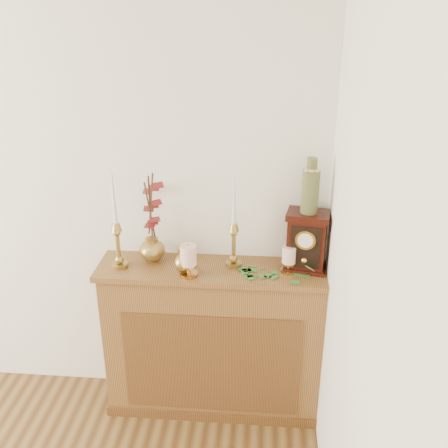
# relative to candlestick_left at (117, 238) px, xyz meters

# --- Properties ---
(console_shelf) EXTENTS (1.24, 0.34, 0.93)m
(console_shelf) POSITION_rel_candlestick_left_xyz_m (0.50, 0.04, -0.66)
(console_shelf) COLOR brown
(console_shelf) RESTS_ON ground
(candlestick_left) EXTENTS (0.09, 0.09, 0.52)m
(candlestick_left) POSITION_rel_candlestick_left_xyz_m (0.00, 0.00, 0.00)
(candlestick_left) COLOR #B09146
(candlestick_left) RESTS_ON console_shelf
(candlestick_center) EXTENTS (0.08, 0.08, 0.51)m
(candlestick_center) POSITION_rel_candlestick_left_xyz_m (0.60, 0.07, -0.01)
(candlestick_center) COLOR #B09146
(candlestick_center) RESTS_ON console_shelf
(bud_vase) EXTENTS (0.10, 0.10, 0.15)m
(bud_vase) POSITION_rel_candlestick_left_xyz_m (0.35, -0.04, -0.09)
(bud_vase) COLOR #B09146
(bud_vase) RESTS_ON console_shelf
(ginger_jar) EXTENTS (0.21, 0.23, 0.52)m
(ginger_jar) POSITION_rel_candlestick_left_xyz_m (0.17, 0.12, 0.06)
(ginger_jar) COLOR #B09146
(ginger_jar) RESTS_ON console_shelf
(pillar_candle_left) EXTENTS (0.09, 0.09, 0.18)m
(pillar_candle_left) POSITION_rel_candlestick_left_xyz_m (0.38, -0.06, -0.07)
(pillar_candle_left) COLOR #B47E3F
(pillar_candle_left) RESTS_ON console_shelf
(pillar_candle_right) EXTENTS (0.08, 0.08, 0.16)m
(pillar_candle_right) POSITION_rel_candlestick_left_xyz_m (0.89, 0.02, -0.09)
(pillar_candle_right) COLOR #B47E3F
(pillar_candle_right) RESTS_ON console_shelf
(ivy_garland) EXTENTS (0.44, 0.20, 0.07)m
(ivy_garland) POSITION_rel_candlestick_left_xyz_m (0.85, -0.05, -0.16)
(ivy_garland) COLOR #376A28
(ivy_garland) RESTS_ON console_shelf
(mantel_clock) EXTENTS (0.24, 0.19, 0.32)m
(mantel_clock) POSITION_rel_candlestick_left_xyz_m (0.98, 0.06, -0.01)
(mantel_clock) COLOR #360F0A
(mantel_clock) RESTS_ON console_shelf
(ceramic_vase) EXTENTS (0.09, 0.09, 0.29)m
(ceramic_vase) POSITION_rel_candlestick_left_xyz_m (0.98, 0.07, 0.28)
(ceramic_vase) COLOR black
(ceramic_vase) RESTS_ON mantel_clock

